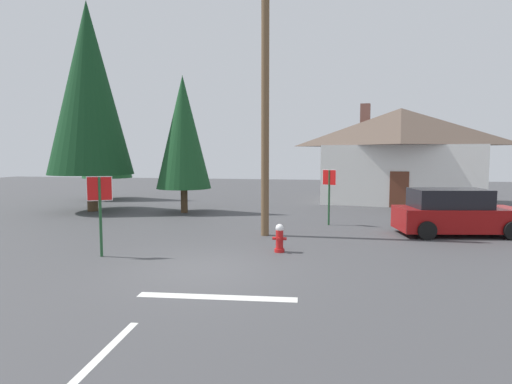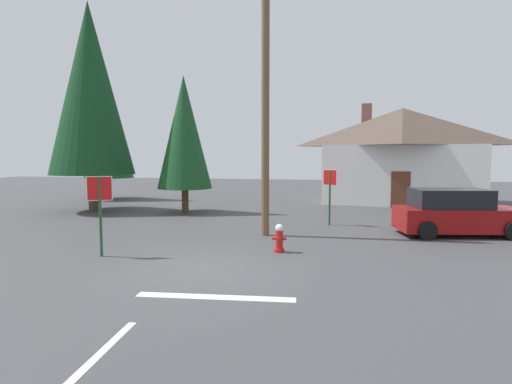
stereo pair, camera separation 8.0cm
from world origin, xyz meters
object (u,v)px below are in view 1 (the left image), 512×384
(parked_car, at_px, (455,213))
(pine_tree_mid_left, at_px, (106,128))
(pine_tree_short_left, at_px, (183,132))
(utility_pole, at_px, (265,103))
(fire_hydrant, at_px, (279,238))
(pine_tree_tall_left, at_px, (89,89))
(stop_sign_far, at_px, (329,186))
(house, at_px, (400,154))
(stop_sign_near, at_px, (100,200))

(parked_car, bearing_deg, pine_tree_mid_left, 154.90)
(pine_tree_short_left, bearing_deg, utility_pole, -45.84)
(fire_hydrant, distance_m, pine_tree_tall_left, 14.26)
(pine_tree_short_left, bearing_deg, stop_sign_far, -18.82)
(stop_sign_far, bearing_deg, fire_hydrant, -104.34)
(fire_hydrant, bearing_deg, house, 69.79)
(house, bearing_deg, fire_hydrant, -110.21)
(stop_sign_near, height_order, house, house)
(stop_sign_far, bearing_deg, parked_car, -16.31)
(house, distance_m, pine_tree_tall_left, 17.98)
(fire_hydrant, distance_m, parked_car, 7.03)
(fire_hydrant, relative_size, pine_tree_mid_left, 0.11)
(fire_hydrant, distance_m, pine_tree_short_left, 10.34)
(pine_tree_mid_left, relative_size, pine_tree_short_left, 1.16)
(fire_hydrant, height_order, house, house)
(fire_hydrant, height_order, parked_car, parked_car)
(fire_hydrant, bearing_deg, utility_pole, 109.34)
(parked_car, bearing_deg, pine_tree_short_left, 162.14)
(fire_hydrant, distance_m, house, 15.70)
(fire_hydrant, xyz_separation_m, pine_tree_short_left, (-5.91, 7.68, 3.60))
(stop_sign_near, relative_size, stop_sign_far, 1.00)
(house, bearing_deg, pine_tree_short_left, -148.66)
(stop_sign_far, relative_size, pine_tree_short_left, 0.34)
(house, distance_m, parked_car, 10.88)
(stop_sign_far, xyz_separation_m, pine_tree_mid_left, (-14.49, 7.58, 3.02))
(fire_hydrant, bearing_deg, pine_tree_short_left, 127.60)
(fire_hydrant, bearing_deg, pine_tree_tall_left, 145.87)
(house, xyz_separation_m, pine_tree_tall_left, (-16.13, -7.23, 3.26))
(pine_tree_tall_left, distance_m, pine_tree_short_left, 5.36)
(pine_tree_mid_left, bearing_deg, parked_car, -25.10)
(fire_hydrant, xyz_separation_m, house, (5.35, 14.54, 2.56))
(stop_sign_near, height_order, pine_tree_short_left, pine_tree_short_left)
(parked_car, relative_size, pine_tree_short_left, 0.66)
(stop_sign_far, distance_m, pine_tree_short_left, 8.02)
(stop_sign_near, height_order, parked_car, stop_sign_near)
(house, height_order, parked_car, house)
(house, relative_size, pine_tree_tall_left, 0.95)
(stop_sign_far, height_order, pine_tree_tall_left, pine_tree_tall_left)
(pine_tree_tall_left, bearing_deg, utility_pole, -25.95)
(house, height_order, pine_tree_short_left, pine_tree_short_left)
(pine_tree_short_left, bearing_deg, pine_tree_tall_left, -175.64)
(stop_sign_far, bearing_deg, pine_tree_mid_left, 152.38)
(pine_tree_mid_left, bearing_deg, stop_sign_near, -60.01)
(stop_sign_near, distance_m, parked_car, 12.06)
(parked_car, distance_m, pine_tree_short_left, 12.77)
(stop_sign_far, height_order, parked_car, stop_sign_far)
(utility_pole, distance_m, parked_car, 7.90)
(utility_pole, distance_m, pine_tree_short_left, 7.27)
(utility_pole, height_order, parked_car, utility_pole)
(stop_sign_far, xyz_separation_m, pine_tree_short_left, (-7.24, 2.47, 2.40))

